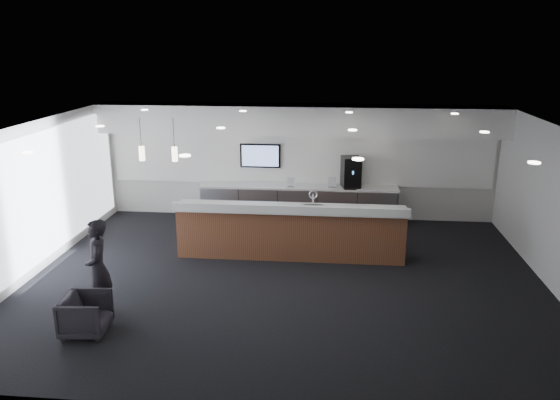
# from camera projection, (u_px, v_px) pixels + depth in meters

# --- Properties ---
(ground) EXTENTS (10.00, 10.00, 0.00)m
(ground) POSITION_uv_depth(u_px,v_px,m) (285.00, 279.00, 10.72)
(ground) COLOR black
(ground) RESTS_ON ground
(ceiling) EXTENTS (10.00, 8.00, 0.02)m
(ceiling) POSITION_uv_depth(u_px,v_px,m) (286.00, 127.00, 9.88)
(ceiling) COLOR black
(ceiling) RESTS_ON back_wall
(back_wall) EXTENTS (10.00, 0.02, 3.00)m
(back_wall) POSITION_uv_depth(u_px,v_px,m) (299.00, 161.00, 14.12)
(back_wall) COLOR silver
(back_wall) RESTS_ON ground
(left_wall) EXTENTS (0.02, 8.00, 3.00)m
(left_wall) POSITION_uv_depth(u_px,v_px,m) (34.00, 199.00, 10.76)
(left_wall) COLOR silver
(left_wall) RESTS_ON ground
(soffit_bulkhead) EXTENTS (10.00, 0.90, 0.70)m
(soffit_bulkhead) POSITION_uv_depth(u_px,v_px,m) (298.00, 119.00, 13.36)
(soffit_bulkhead) COLOR white
(soffit_bulkhead) RESTS_ON back_wall
(alcove_panel) EXTENTS (9.80, 0.06, 1.40)m
(alcove_panel) POSITION_uv_depth(u_px,v_px,m) (299.00, 158.00, 14.06)
(alcove_panel) COLOR white
(alcove_panel) RESTS_ON back_wall
(window_blinds_wall) EXTENTS (0.04, 7.36, 2.55)m
(window_blinds_wall) POSITION_uv_depth(u_px,v_px,m) (36.00, 199.00, 10.76)
(window_blinds_wall) COLOR white
(window_blinds_wall) RESTS_ON left_wall
(back_credenza) EXTENTS (5.06, 0.66, 0.95)m
(back_credenza) POSITION_uv_depth(u_px,v_px,m) (298.00, 203.00, 14.06)
(back_credenza) COLOR #9B9EA4
(back_credenza) RESTS_ON ground
(wall_tv) EXTENTS (1.05, 0.08, 0.62)m
(wall_tv) POSITION_uv_depth(u_px,v_px,m) (260.00, 156.00, 14.08)
(wall_tv) COLOR black
(wall_tv) RESTS_ON back_wall
(pendant_left) EXTENTS (0.12, 0.12, 0.30)m
(pendant_left) POSITION_uv_depth(u_px,v_px,m) (172.00, 156.00, 11.07)
(pendant_left) COLOR #FFECC6
(pendant_left) RESTS_ON ceiling
(pendant_right) EXTENTS (0.12, 0.12, 0.30)m
(pendant_right) POSITION_uv_depth(u_px,v_px,m) (138.00, 156.00, 11.14)
(pendant_right) COLOR #FFECC6
(pendant_right) RESTS_ON ceiling
(ceiling_can_lights) EXTENTS (7.00, 5.00, 0.02)m
(ceiling_can_lights) POSITION_uv_depth(u_px,v_px,m) (286.00, 129.00, 9.88)
(ceiling_can_lights) COLOR white
(ceiling_can_lights) RESTS_ON ceiling
(service_counter) EXTENTS (4.91, 0.82, 1.49)m
(service_counter) POSITION_uv_depth(u_px,v_px,m) (290.00, 231.00, 11.72)
(service_counter) COLOR #5A311E
(service_counter) RESTS_ON ground
(coffee_machine) EXTENTS (0.53, 0.61, 0.77)m
(coffee_machine) POSITION_uv_depth(u_px,v_px,m) (351.00, 172.00, 13.69)
(coffee_machine) COLOR black
(coffee_machine) RESTS_ON back_credenza
(info_sign_left) EXTENTS (0.18, 0.02, 0.25)m
(info_sign_left) POSITION_uv_depth(u_px,v_px,m) (291.00, 182.00, 13.79)
(info_sign_left) COLOR silver
(info_sign_left) RESTS_ON back_credenza
(info_sign_right) EXTENTS (0.20, 0.03, 0.27)m
(info_sign_right) POSITION_uv_depth(u_px,v_px,m) (332.00, 182.00, 13.73)
(info_sign_right) COLOR silver
(info_sign_right) RESTS_ON back_credenza
(armchair) EXTENTS (0.77, 0.75, 0.65)m
(armchair) POSITION_uv_depth(u_px,v_px,m) (86.00, 314.00, 8.67)
(armchair) COLOR black
(armchair) RESTS_ON ground
(lounge_guest) EXTENTS (0.60, 0.72, 1.68)m
(lounge_guest) POSITION_uv_depth(u_px,v_px,m) (98.00, 268.00, 9.15)
(lounge_guest) COLOR black
(lounge_guest) RESTS_ON ground
(cup_0) EXTENTS (0.10, 0.10, 0.09)m
(cup_0) POSITION_uv_depth(u_px,v_px,m) (362.00, 186.00, 13.68)
(cup_0) COLOR white
(cup_0) RESTS_ON back_credenza
(cup_1) EXTENTS (0.14, 0.14, 0.09)m
(cup_1) POSITION_uv_depth(u_px,v_px,m) (357.00, 186.00, 13.69)
(cup_1) COLOR white
(cup_1) RESTS_ON back_credenza
(cup_2) EXTENTS (0.12, 0.12, 0.09)m
(cup_2) POSITION_uv_depth(u_px,v_px,m) (351.00, 186.00, 13.71)
(cup_2) COLOR white
(cup_2) RESTS_ON back_credenza
(cup_3) EXTENTS (0.13, 0.13, 0.09)m
(cup_3) POSITION_uv_depth(u_px,v_px,m) (346.00, 186.00, 13.72)
(cup_3) COLOR white
(cup_3) RESTS_ON back_credenza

